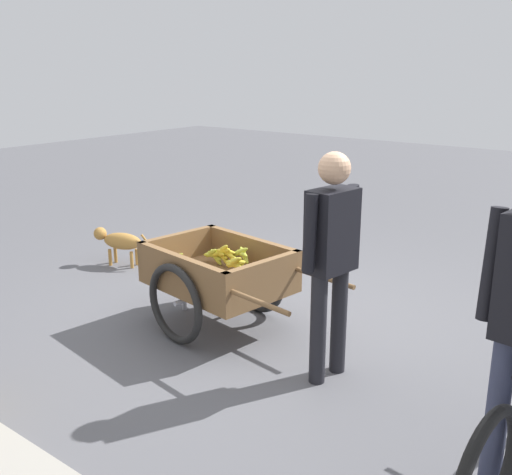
{
  "coord_description": "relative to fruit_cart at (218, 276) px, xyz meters",
  "views": [
    {
      "loc": [
        -2.63,
        3.78,
        2.08
      ],
      "look_at": [
        0.15,
        0.15,
        0.75
      ],
      "focal_mm": 41.72,
      "sensor_mm": 36.0,
      "label": 1
    }
  ],
  "objects": [
    {
      "name": "ground_plane",
      "position": [
        -0.36,
        -0.36,
        -0.44
      ],
      "size": [
        24.0,
        24.0,
        0.0
      ],
      "primitive_type": "plane",
      "color": "#56565B"
    },
    {
      "name": "vendor_person",
      "position": [
        -1.14,
        0.17,
        0.49
      ],
      "size": [
        0.25,
        0.55,
        1.56
      ],
      "color": "black",
      "rests_on": "ground"
    },
    {
      "name": "fruit_cart",
      "position": [
        0.0,
        0.0,
        0.0
      ],
      "size": [
        1.74,
        1.03,
        0.69
      ],
      "color": "brown",
      "rests_on": "ground"
    },
    {
      "name": "dog",
      "position": [
        1.87,
        -0.54,
        -0.17
      ],
      "size": [
        0.65,
        0.31,
        0.4
      ],
      "color": "#AD7A38",
      "rests_on": "ground"
    }
  ]
}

